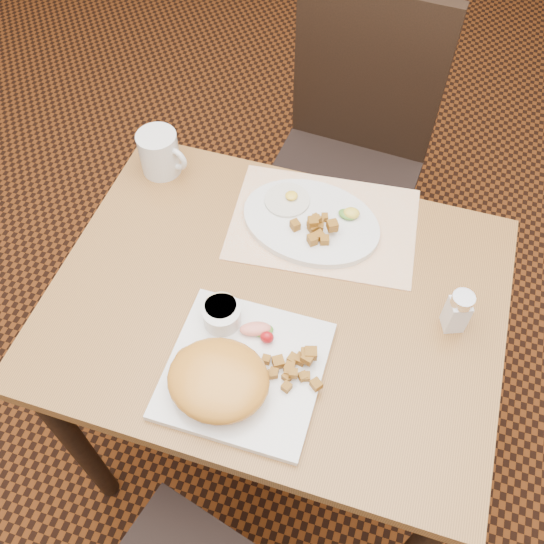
{
  "coord_description": "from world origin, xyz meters",
  "views": [
    {
      "loc": [
        0.19,
        -0.63,
        1.77
      ],
      "look_at": [
        -0.01,
        0.01,
        0.82
      ],
      "focal_mm": 40.0,
      "sensor_mm": 36.0,
      "label": 1
    }
  ],
  "objects_px": {
    "table": "(276,325)",
    "plate_square": "(245,370)",
    "chair_far": "(349,150)",
    "plate_oval": "(311,222)",
    "salt_shaker": "(458,311)",
    "coffee_mug": "(160,153)"
  },
  "relations": [
    {
      "from": "table",
      "to": "plate_square",
      "type": "xyz_separation_m",
      "value": [
        -0.01,
        -0.18,
        0.12
      ]
    },
    {
      "from": "chair_far",
      "to": "plate_oval",
      "type": "xyz_separation_m",
      "value": [
        0.0,
        -0.48,
        0.22
      ]
    },
    {
      "from": "salt_shaker",
      "to": "coffee_mug",
      "type": "relative_size",
      "value": 0.83
    },
    {
      "from": "coffee_mug",
      "to": "plate_oval",
      "type": "bearing_deg",
      "value": -9.14
    },
    {
      "from": "coffee_mug",
      "to": "salt_shaker",
      "type": "bearing_deg",
      "value": -17.44
    },
    {
      "from": "table",
      "to": "plate_square",
      "type": "distance_m",
      "value": 0.21
    },
    {
      "from": "plate_square",
      "to": "salt_shaker",
      "type": "xyz_separation_m",
      "value": [
        0.35,
        0.22,
        0.04
      ]
    },
    {
      "from": "plate_oval",
      "to": "salt_shaker",
      "type": "bearing_deg",
      "value": -26.09
    },
    {
      "from": "table",
      "to": "coffee_mug",
      "type": "distance_m",
      "value": 0.47
    },
    {
      "from": "table",
      "to": "salt_shaker",
      "type": "relative_size",
      "value": 9.0
    },
    {
      "from": "plate_square",
      "to": "chair_far",
      "type": "bearing_deg",
      "value": 88.66
    },
    {
      "from": "salt_shaker",
      "to": "table",
      "type": "bearing_deg",
      "value": -173.23
    },
    {
      "from": "chair_far",
      "to": "coffee_mug",
      "type": "distance_m",
      "value": 0.62
    },
    {
      "from": "table",
      "to": "salt_shaker",
      "type": "xyz_separation_m",
      "value": [
        0.34,
        0.04,
        0.16
      ]
    },
    {
      "from": "table",
      "to": "plate_oval",
      "type": "distance_m",
      "value": 0.24
    },
    {
      "from": "plate_square",
      "to": "plate_oval",
      "type": "distance_m",
      "value": 0.38
    },
    {
      "from": "chair_far",
      "to": "plate_oval",
      "type": "distance_m",
      "value": 0.53
    },
    {
      "from": "plate_square",
      "to": "table",
      "type": "bearing_deg",
      "value": 87.83
    },
    {
      "from": "chair_far",
      "to": "plate_square",
      "type": "bearing_deg",
      "value": 92.65
    },
    {
      "from": "chair_far",
      "to": "salt_shaker",
      "type": "bearing_deg",
      "value": 121.36
    },
    {
      "from": "plate_oval",
      "to": "coffee_mug",
      "type": "relative_size",
      "value": 2.52
    },
    {
      "from": "chair_far",
      "to": "coffee_mug",
      "type": "relative_size",
      "value": 8.03
    }
  ]
}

